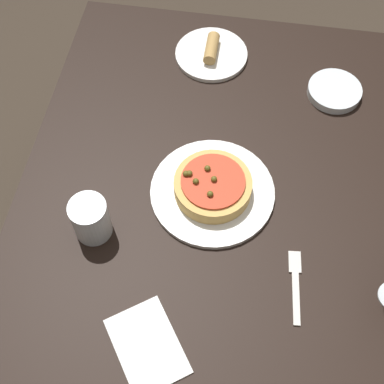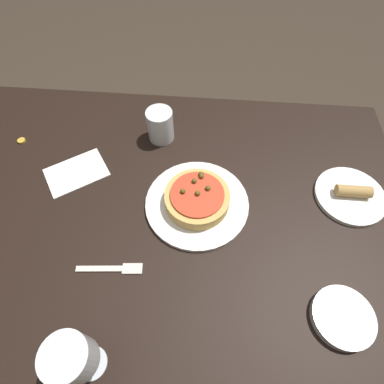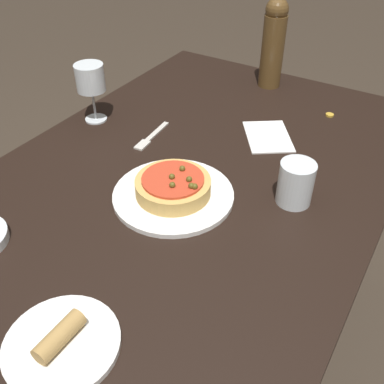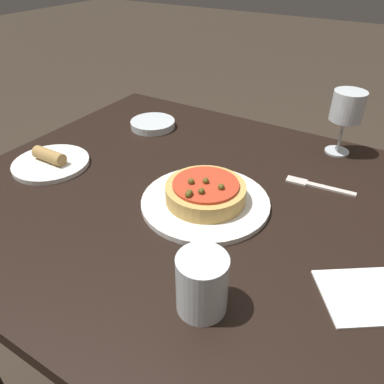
# 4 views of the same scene
# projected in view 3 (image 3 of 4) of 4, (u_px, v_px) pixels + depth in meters

# --- Properties ---
(ground_plane) EXTENTS (14.00, 14.00, 0.00)m
(ground_plane) POSITION_uv_depth(u_px,v_px,m) (191.00, 343.00, 1.58)
(ground_plane) COLOR #382D23
(dining_table) EXTENTS (1.38, 0.92, 0.74)m
(dining_table) POSITION_uv_depth(u_px,v_px,m) (191.00, 199.00, 1.18)
(dining_table) COLOR black
(dining_table) RESTS_ON ground_plane
(dinner_plate) EXTENTS (0.28, 0.28, 0.01)m
(dinner_plate) POSITION_uv_depth(u_px,v_px,m) (173.00, 195.00, 1.04)
(dinner_plate) COLOR white
(dinner_plate) RESTS_ON dining_table
(pizza) EXTENTS (0.17, 0.17, 0.05)m
(pizza) POSITION_uv_depth(u_px,v_px,m) (173.00, 186.00, 1.03)
(pizza) COLOR tan
(pizza) RESTS_ON dinner_plate
(wine_glass) EXTENTS (0.08, 0.08, 0.17)m
(wine_glass) POSITION_uv_depth(u_px,v_px,m) (90.00, 80.00, 1.26)
(wine_glass) COLOR silver
(wine_glass) RESTS_ON dining_table
(wine_bottle) EXTENTS (0.07, 0.07, 0.34)m
(wine_bottle) POSITION_uv_depth(u_px,v_px,m) (274.00, 41.00, 1.43)
(wine_bottle) COLOR brown
(wine_bottle) RESTS_ON dining_table
(water_cup) EXTENTS (0.08, 0.08, 0.10)m
(water_cup) POSITION_uv_depth(u_px,v_px,m) (296.00, 183.00, 1.01)
(water_cup) COLOR silver
(water_cup) RESTS_ON dining_table
(fork) EXTENTS (0.16, 0.03, 0.00)m
(fork) POSITION_uv_depth(u_px,v_px,m) (151.00, 137.00, 1.25)
(fork) COLOR beige
(fork) RESTS_ON dining_table
(side_plate) EXTENTS (0.19, 0.19, 0.04)m
(side_plate) POSITION_uv_depth(u_px,v_px,m) (62.00, 343.00, 0.73)
(side_plate) COLOR white
(side_plate) RESTS_ON dining_table
(paper_napkin) EXTENTS (0.21, 0.19, 0.00)m
(paper_napkin) POSITION_uv_depth(u_px,v_px,m) (268.00, 137.00, 1.26)
(paper_napkin) COLOR white
(paper_napkin) RESTS_ON dining_table
(bottle_cap) EXTENTS (0.02, 0.02, 0.01)m
(bottle_cap) POSITION_uv_depth(u_px,v_px,m) (330.00, 115.00, 1.35)
(bottle_cap) COLOR gold
(bottle_cap) RESTS_ON dining_table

